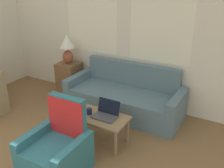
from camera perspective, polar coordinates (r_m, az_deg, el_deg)
name	(u,v)px	position (r m, az deg, el deg)	size (l,w,h in m)	color
wall_back	(128,35)	(4.84, 3.55, 10.54)	(6.50, 0.06, 2.60)	silver
couch	(125,98)	(4.75, 2.86, -3.06)	(2.08, 0.82, 0.86)	slate
armchair	(58,152)	(3.48, -11.71, -14.29)	(0.71, 0.71, 0.95)	#2D6B75
side_table	(69,79)	(5.48, -9.24, 1.17)	(0.41, 0.41, 0.67)	brown
table_lamp	(67,47)	(5.27, -9.70, 7.95)	(0.29, 0.29, 0.58)	brown
coffee_table	(98,119)	(3.89, -3.02, -7.69)	(0.89, 0.47, 0.43)	#8E704C
laptop	(106,113)	(3.82, -1.31, -6.36)	(0.35, 0.28, 0.23)	#47474C
cup_navy	(89,111)	(3.89, -4.97, -5.93)	(0.08, 0.08, 0.09)	#191E4C
snack_bowl	(81,108)	(4.03, -6.70, -5.11)	(0.15, 0.15, 0.07)	#B23D38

